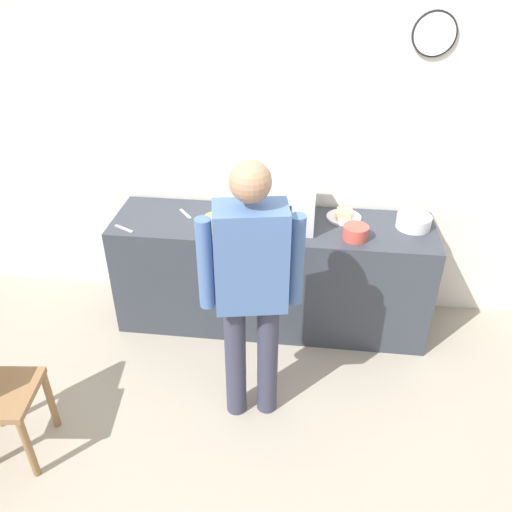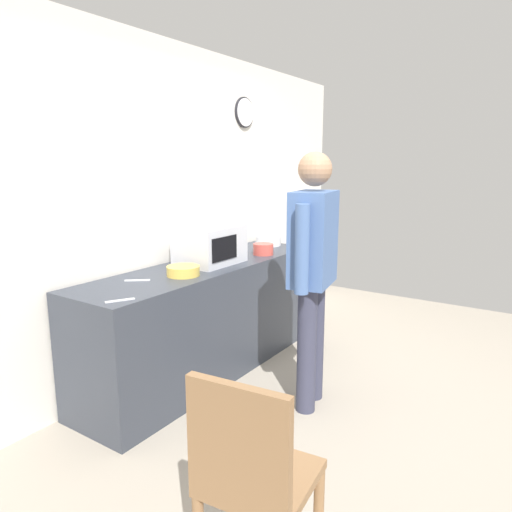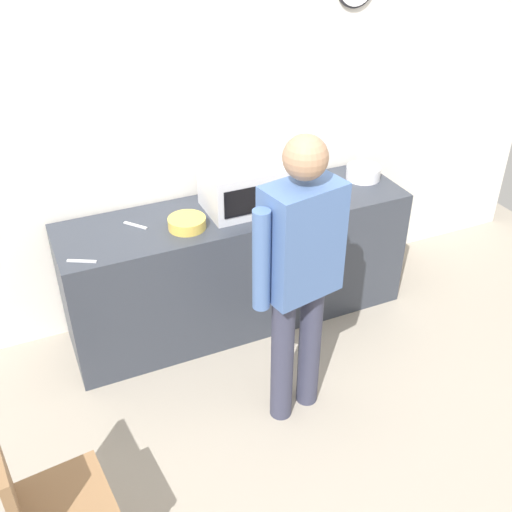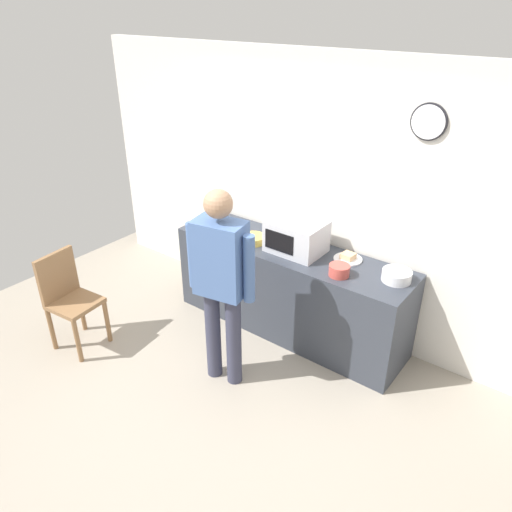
{
  "view_description": "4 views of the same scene",
  "coord_description": "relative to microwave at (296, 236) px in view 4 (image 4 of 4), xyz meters",
  "views": [
    {
      "loc": [
        0.28,
        -2.1,
        2.71
      ],
      "look_at": [
        -0.06,
        0.68,
        0.93
      ],
      "focal_mm": 36.54,
      "sensor_mm": 36.0,
      "label": 1
    },
    {
      "loc": [
        -2.76,
        -1.09,
        1.67
      ],
      "look_at": [
        0.09,
        0.81,
        0.98
      ],
      "focal_mm": 32.63,
      "sensor_mm": 36.0,
      "label": 2
    },
    {
      "loc": [
        -1.31,
        -2.0,
        2.77
      ],
      "look_at": [
        -0.11,
        0.67,
        0.87
      ],
      "focal_mm": 42.29,
      "sensor_mm": 36.0,
      "label": 3
    },
    {
      "loc": [
        2.19,
        -2.18,
        2.96
      ],
      "look_at": [
        -0.04,
        0.73,
        1.01
      ],
      "focal_mm": 34.09,
      "sensor_mm": 36.0,
      "label": 4
    }
  ],
  "objects": [
    {
      "name": "spoon_utensil",
      "position": [
        -0.71,
        0.06,
        -0.15
      ],
      "size": [
        0.12,
        0.14,
        0.01
      ],
      "primitive_type": "cube",
      "rotation": [
        0.0,
        0.0,
        2.25
      ],
      "color": "silver",
      "rests_on": "kitchen_counter"
    },
    {
      "name": "sandwich_plate",
      "position": [
        0.47,
        0.13,
        -0.13
      ],
      "size": [
        0.26,
        0.26,
        0.07
      ],
      "color": "white",
      "rests_on": "kitchen_counter"
    },
    {
      "name": "mixing_bowl",
      "position": [
        0.96,
        0.06,
        -0.1
      ],
      "size": [
        0.24,
        0.24,
        0.09
      ],
      "primitive_type": "cylinder",
      "color": "white",
      "rests_on": "kitchen_counter"
    },
    {
      "name": "person_standing",
      "position": [
        -0.08,
        -0.95,
        -0.01
      ],
      "size": [
        0.58,
        0.31,
        1.74
      ],
      "color": "#35374C",
      "rests_on": "ground_plane"
    },
    {
      "name": "ground_plane",
      "position": [
        -0.05,
        -1.22,
        -1.03
      ],
      "size": [
        6.0,
        6.0,
        0.0
      ],
      "primitive_type": "plane",
      "color": "#9E9384"
    },
    {
      "name": "salad_bowl",
      "position": [
        0.54,
        -0.16,
        -0.1
      ],
      "size": [
        0.18,
        0.18,
        0.1
      ],
      "primitive_type": "cylinder",
      "color": "#C64C42",
      "rests_on": "kitchen_counter"
    },
    {
      "name": "cereal_bowl",
      "position": [
        -0.42,
        -0.1,
        -0.12
      ],
      "size": [
        0.24,
        0.24,
        0.07
      ],
      "primitive_type": "cylinder",
      "color": "gold",
      "rests_on": "kitchen_counter"
    },
    {
      "name": "kitchen_counter",
      "position": [
        -0.05,
        -0.0,
        -0.59
      ],
      "size": [
        2.35,
        0.62,
        0.88
      ],
      "primitive_type": "cube",
      "color": "#333842",
      "rests_on": "ground_plane"
    },
    {
      "name": "fork_utensil",
      "position": [
        -1.09,
        -0.22,
        -0.15
      ],
      "size": [
        0.16,
        0.1,
        0.01
      ],
      "primitive_type": "cube",
      "rotation": [
        0.0,
        0.0,
        2.65
      ],
      "color": "silver",
      "rests_on": "kitchen_counter"
    },
    {
      "name": "wooden_chair",
      "position": [
        -1.54,
        -1.45,
        -0.51
      ],
      "size": [
        0.44,
        0.44,
        0.94
      ],
      "color": "olive",
      "rests_on": "ground_plane"
    },
    {
      "name": "microwave",
      "position": [
        0.0,
        0.0,
        0.0
      ],
      "size": [
        0.5,
        0.39,
        0.3
      ],
      "color": "silver",
      "rests_on": "kitchen_counter"
    },
    {
      "name": "back_wall",
      "position": [
        -0.05,
        0.38,
        0.27
      ],
      "size": [
        5.4,
        0.13,
        2.6
      ],
      "color": "silver",
      "rests_on": "ground_plane"
    }
  ]
}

